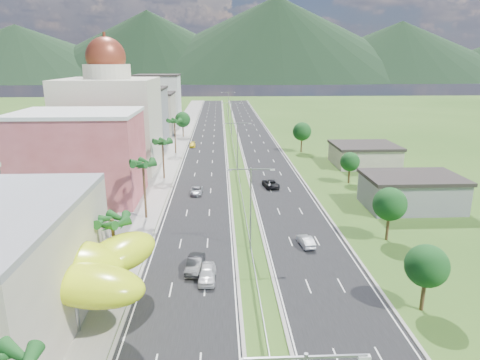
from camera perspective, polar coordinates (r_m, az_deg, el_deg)
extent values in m
plane|color=#2D5119|center=(48.11, 2.25, -14.16)|extent=(500.00, 500.00, 0.00)
cube|color=black|center=(133.74, -4.31, 5.41)|extent=(11.00, 260.00, 0.04)
cube|color=black|center=(134.17, 2.14, 5.48)|extent=(11.00, 260.00, 0.04)
cube|color=gray|center=(134.33, -8.38, 5.35)|extent=(7.00, 260.00, 0.12)
cube|color=gray|center=(115.97, -0.81, 4.15)|extent=(0.08, 216.00, 0.28)
cube|color=gray|center=(216.85, -1.76, 9.52)|extent=(0.10, 0.12, 0.70)
cube|color=gray|center=(21.29, 4.68, -22.62)|extent=(2.88, 0.12, 0.12)
cube|color=gray|center=(21.80, 12.80, -21.95)|extent=(2.88, 0.12, 0.12)
cube|color=silver|center=(22.20, 16.21, -21.75)|extent=(0.60, 0.25, 0.18)
cylinder|color=gray|center=(54.88, 1.42, -3.93)|extent=(0.20, 0.20, 11.00)
cube|color=gray|center=(53.24, -0.09, 1.43)|extent=(2.88, 0.12, 0.12)
cube|color=gray|center=(53.45, 2.99, 1.46)|extent=(2.88, 0.12, 0.12)
cube|color=silver|center=(53.22, -1.47, 1.30)|extent=(0.60, 0.25, 0.18)
cube|color=silver|center=(53.61, 4.35, 1.37)|extent=(0.60, 0.25, 0.18)
cylinder|color=gray|center=(93.45, -0.35, 4.36)|extent=(0.20, 0.20, 11.00)
cube|color=gray|center=(92.50, -1.26, 7.57)|extent=(2.88, 0.12, 0.12)
cube|color=gray|center=(92.62, 0.54, 7.59)|extent=(2.88, 0.12, 0.12)
cube|color=silver|center=(92.49, -2.06, 7.50)|extent=(0.60, 0.25, 0.18)
cube|color=silver|center=(92.72, 1.33, 7.53)|extent=(0.60, 0.25, 0.18)
cylinder|color=gray|center=(137.82, -1.15, 8.07)|extent=(0.20, 0.20, 11.00)
cube|color=gray|center=(137.18, -1.78, 10.25)|extent=(2.88, 0.12, 0.12)
cube|color=gray|center=(137.26, -0.55, 10.26)|extent=(2.88, 0.12, 0.12)
cube|color=silver|center=(137.17, -2.32, 10.21)|extent=(0.60, 0.25, 0.18)
cube|color=silver|center=(137.32, -0.01, 10.23)|extent=(0.60, 0.25, 0.18)
cylinder|color=gray|center=(182.50, -1.57, 9.96)|extent=(0.20, 0.20, 11.00)
cube|color=gray|center=(182.02, -2.04, 11.62)|extent=(2.88, 0.12, 0.12)
cube|color=gray|center=(182.08, -1.12, 11.62)|extent=(2.88, 0.12, 0.12)
cube|color=silver|center=(182.01, -2.45, 11.58)|extent=(0.60, 0.25, 0.18)
cube|color=silver|center=(182.13, -0.71, 11.59)|extent=(0.60, 0.25, 0.18)
cylinder|color=gray|center=(49.52, -27.12, -12.48)|extent=(0.50, 0.50, 4.00)
cylinder|color=gray|center=(43.00, -21.01, -16.16)|extent=(0.50, 0.50, 4.00)
cylinder|color=gray|center=(42.10, -27.73, -17.75)|extent=(0.50, 0.50, 4.00)
cylinder|color=gray|center=(46.59, -16.72, -13.13)|extent=(0.50, 0.50, 4.00)
cube|color=#B3494B|center=(79.13, -20.50, 2.74)|extent=(20.00, 15.00, 15.00)
cube|color=beige|center=(100.48, -16.78, 7.11)|extent=(20.00, 20.00, 20.00)
cylinder|color=beige|center=(99.53, -17.31, 13.66)|extent=(10.00, 10.00, 3.00)
sphere|color=maroon|center=(99.50, -17.46, 15.38)|extent=(8.40, 8.40, 8.40)
cube|color=gray|center=(124.74, -13.57, 7.98)|extent=(16.00, 15.00, 16.00)
cube|color=#A89D8A|center=(146.43, -11.98, 8.58)|extent=(16.00, 15.00, 13.00)
cube|color=silver|center=(168.79, -10.82, 10.41)|extent=(16.00, 15.00, 18.00)
cube|color=gray|center=(76.82, 21.86, -1.64)|extent=(15.00, 10.00, 5.00)
cube|color=#A89D8A|center=(104.58, 16.21, 3.12)|extent=(14.00, 12.00, 4.40)
cylinder|color=#47301C|center=(49.40, -16.37, -9.11)|extent=(0.36, 0.36, 7.50)
cylinder|color=#47301C|center=(67.46, -12.60, -1.41)|extent=(0.36, 0.36, 9.00)
cylinder|color=#47301C|center=(89.57, -10.18, 2.63)|extent=(0.36, 0.36, 8.00)
cylinder|color=#47301C|center=(113.83, -8.64, 5.69)|extent=(0.36, 0.36, 8.80)
cylinder|color=#47301C|center=(138.70, -7.60, 6.71)|extent=(0.40, 0.40, 4.90)
sphere|color=#174A1A|center=(138.25, -7.65, 8.00)|extent=(4.90, 4.90, 4.90)
cylinder|color=#47301C|center=(46.98, 23.27, -13.41)|extent=(0.40, 0.40, 4.20)
sphere|color=#174A1A|center=(45.78, 23.64, -10.44)|extent=(4.20, 4.20, 4.20)
cylinder|color=#47301C|center=(62.12, 19.11, -5.61)|extent=(0.40, 0.40, 4.55)
sphere|color=#174A1A|center=(61.15, 19.35, -3.05)|extent=(4.55, 4.55, 4.55)
cylinder|color=#47301C|center=(88.32, 14.34, 0.81)|extent=(0.40, 0.40, 3.85)
sphere|color=#174A1A|center=(87.74, 14.45, 2.37)|extent=(3.85, 3.85, 3.85)
cylinder|color=#47301C|center=(115.67, 8.20, 4.88)|extent=(0.40, 0.40, 4.90)
sphere|color=#174A1A|center=(115.12, 8.26, 6.42)|extent=(4.90, 4.90, 4.90)
imported|color=silver|center=(49.20, -4.40, -12.35)|extent=(2.05, 4.77, 1.60)
imported|color=black|center=(51.35, -6.02, -11.09)|extent=(2.29, 5.19, 1.66)
imported|color=#93959A|center=(79.20, -5.81, -1.43)|extent=(2.32, 4.67, 1.27)
imported|color=yellow|center=(122.49, -6.37, 4.70)|extent=(1.87, 4.32, 1.24)
imported|color=#B3B5BB|center=(58.10, 8.76, -8.03)|extent=(1.98, 4.33, 1.38)
imported|color=black|center=(83.34, 4.07, -0.43)|extent=(3.24, 5.67, 1.49)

